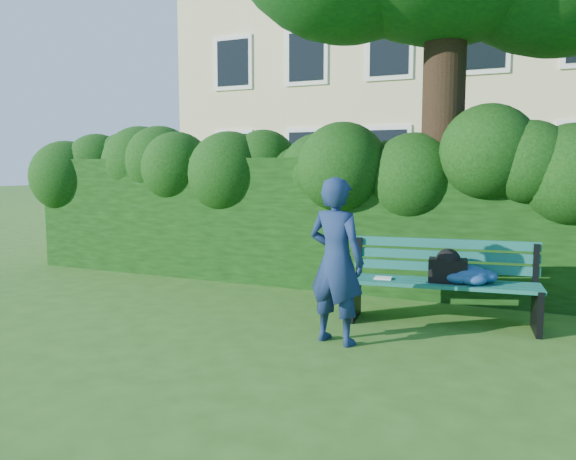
% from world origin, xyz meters
% --- Properties ---
extents(ground, '(80.00, 80.00, 0.00)m').
position_xyz_m(ground, '(0.00, 0.00, 0.00)').
color(ground, '#315A1B').
rests_on(ground, ground).
extents(apartment_building, '(16.00, 8.08, 12.00)m').
position_xyz_m(apartment_building, '(-0.00, 13.99, 6.00)').
color(apartment_building, beige).
rests_on(apartment_building, ground).
extents(hedge, '(10.00, 1.00, 1.80)m').
position_xyz_m(hedge, '(0.00, 2.20, 0.90)').
color(hedge, black).
rests_on(hedge, ground).
extents(park_bench, '(2.02, 0.80, 0.89)m').
position_xyz_m(park_bench, '(1.80, 0.77, 0.50)').
color(park_bench, '#105450').
rests_on(park_bench, ground).
extents(man_reading, '(0.65, 0.50, 1.58)m').
position_xyz_m(man_reading, '(0.90, -0.31, 0.79)').
color(man_reading, navy).
rests_on(man_reading, ground).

